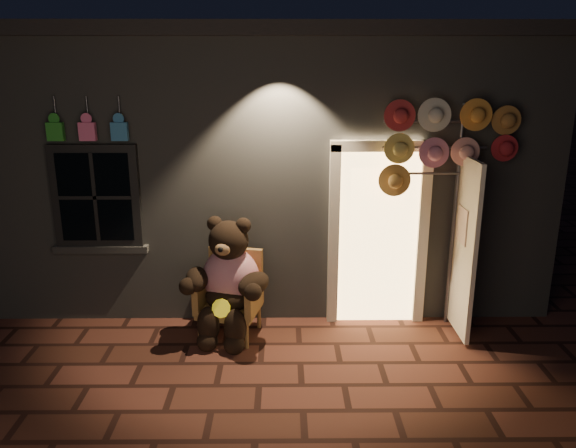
{
  "coord_description": "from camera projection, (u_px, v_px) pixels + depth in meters",
  "views": [
    {
      "loc": [
        0.24,
        -4.81,
        3.05
      ],
      "look_at": [
        0.29,
        1.0,
        1.35
      ],
      "focal_mm": 35.0,
      "sensor_mm": 36.0,
      "label": 1
    }
  ],
  "objects": [
    {
      "name": "wicker_armchair",
      "position": [
        231.0,
        293.0,
        6.41
      ],
      "size": [
        0.78,
        0.73,
        0.97
      ],
      "rotation": [
        0.0,
        0.0,
        -0.23
      ],
      "color": "#A0753E",
      "rests_on": "ground"
    },
    {
      "name": "teddy_bear",
      "position": [
        228.0,
        281.0,
        6.24
      ],
      "size": [
        1.01,
        0.89,
        1.43
      ],
      "rotation": [
        0.0,
        0.0,
        -0.23
      ],
      "color": "#AA1232",
      "rests_on": "ground"
    },
    {
      "name": "hat_rack",
      "position": [
        446.0,
        142.0,
        6.1
      ],
      "size": [
        1.48,
        0.22,
        2.62
      ],
      "color": "#59595E",
      "rests_on": "ground"
    },
    {
      "name": "ground",
      "position": [
        259.0,
        385.0,
        5.47
      ],
      "size": [
        60.0,
        60.0,
        0.0
      ],
      "primitive_type": "plane",
      "color": "#582C21",
      "rests_on": "ground"
    },
    {
      "name": "shop_building",
      "position": [
        268.0,
        147.0,
        8.81
      ],
      "size": [
        7.3,
        5.95,
        3.51
      ],
      "color": "slate",
      "rests_on": "ground"
    }
  ]
}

